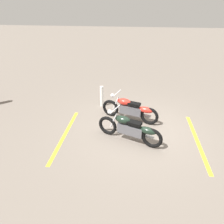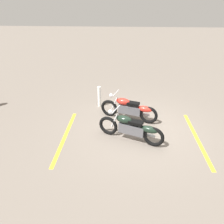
% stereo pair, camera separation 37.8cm
% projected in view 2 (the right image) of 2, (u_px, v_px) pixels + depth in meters
% --- Properties ---
extents(ground_plane, '(60.00, 60.00, 0.00)m').
position_uv_depth(ground_plane, '(141.00, 129.00, 7.74)').
color(ground_plane, slate).
extents(motorcycle_bright_foreground, '(2.15, 0.85, 1.04)m').
position_uv_depth(motorcycle_bright_foreground, '(130.00, 109.00, 8.13)').
color(motorcycle_bright_foreground, black).
rests_on(motorcycle_bright_foreground, ground).
extents(motorcycle_dark_foreground, '(2.12, 0.94, 1.04)m').
position_uv_depth(motorcycle_dark_foreground, '(132.00, 128.00, 6.93)').
color(motorcycle_dark_foreground, black).
rests_on(motorcycle_dark_foreground, ground).
extents(bollard_post, '(0.14, 0.14, 0.89)m').
position_uv_depth(bollard_post, '(99.00, 97.00, 9.16)').
color(bollard_post, white).
rests_on(bollard_post, ground).
extents(parking_stripe_near, '(0.15, 3.20, 0.01)m').
position_uv_depth(parking_stripe_near, '(197.00, 138.00, 7.24)').
color(parking_stripe_near, yellow).
rests_on(parking_stripe_near, ground).
extents(parking_stripe_mid, '(0.15, 3.20, 0.01)m').
position_uv_depth(parking_stripe_mid, '(65.00, 136.00, 7.34)').
color(parking_stripe_mid, yellow).
rests_on(parking_stripe_mid, ground).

